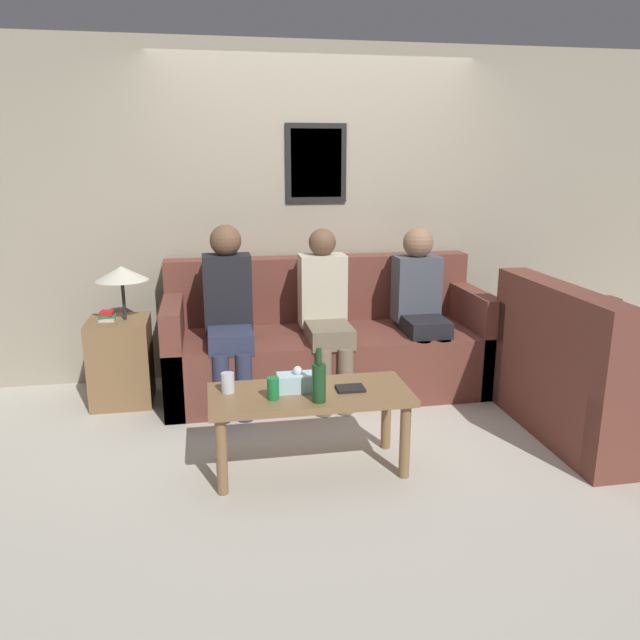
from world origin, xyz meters
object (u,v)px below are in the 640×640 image
(couch_main, at_px, (326,346))
(person_left, at_px, (229,309))
(couch_side, at_px, (595,383))
(wine_bottle, at_px, (319,382))
(coffee_table, at_px, (310,403))
(person_middle, at_px, (325,309))
(person_right, at_px, (421,302))
(drinking_glass, at_px, (228,383))

(couch_main, bearing_deg, person_left, -165.06)
(couch_side, relative_size, person_left, 1.01)
(couch_side, bearing_deg, couch_main, 54.41)
(couch_side, height_order, person_left, person_left)
(couch_side, xyz_separation_m, wine_bottle, (-1.87, -0.32, 0.25))
(coffee_table, bearing_deg, person_left, 110.36)
(person_left, relative_size, person_middle, 1.04)
(coffee_table, xyz_separation_m, person_middle, (0.30, 1.09, 0.27))
(wine_bottle, height_order, person_left, person_left)
(coffee_table, distance_m, wine_bottle, 0.24)
(couch_side, bearing_deg, coffee_table, 94.98)
(couch_main, distance_m, person_middle, 0.39)
(person_right, bearing_deg, wine_bottle, -128.23)
(wine_bottle, distance_m, person_right, 1.63)
(coffee_table, height_order, person_right, person_right)
(drinking_glass, relative_size, person_left, 0.09)
(person_middle, height_order, person_right, person_middle)
(couch_side, distance_m, drinking_glass, 2.35)
(couch_side, relative_size, person_middle, 1.04)
(coffee_table, bearing_deg, couch_main, 75.18)
(person_middle, bearing_deg, wine_bottle, -102.36)
(coffee_table, distance_m, person_left, 1.19)
(couch_main, xyz_separation_m, drinking_glass, (-0.79, -1.21, 0.20))
(person_left, height_order, person_right, person_left)
(wine_bottle, bearing_deg, drinking_glass, 154.97)
(coffee_table, relative_size, person_right, 0.91)
(wine_bottle, relative_size, person_middle, 0.24)
(couch_side, bearing_deg, person_middle, 59.81)
(couch_side, bearing_deg, person_left, 68.25)
(drinking_glass, bearing_deg, wine_bottle, -25.03)
(drinking_glass, relative_size, person_right, 0.09)
(wine_bottle, bearing_deg, person_left, 108.98)
(couch_side, xyz_separation_m, person_middle, (-1.59, 0.93, 0.34))
(wine_bottle, relative_size, drinking_glass, 2.63)
(drinking_glass, xyz_separation_m, person_right, (1.48, 1.06, 0.16))
(couch_main, xyz_separation_m, person_right, (0.70, -0.15, 0.35))
(drinking_glass, bearing_deg, person_middle, 53.86)
(wine_bottle, xyz_separation_m, person_left, (-0.42, 1.23, 0.12))
(couch_side, height_order, person_middle, person_middle)
(couch_main, relative_size, person_right, 1.94)
(coffee_table, distance_m, drinking_glass, 0.47)
(coffee_table, height_order, person_middle, person_middle)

